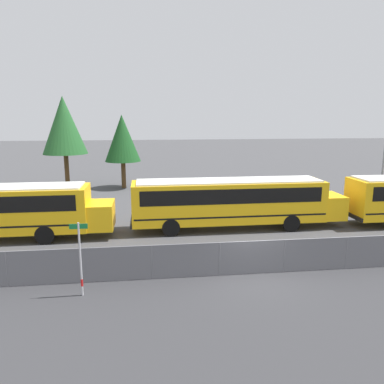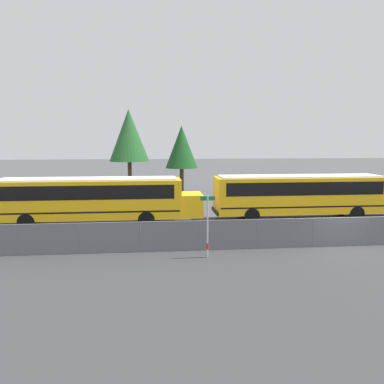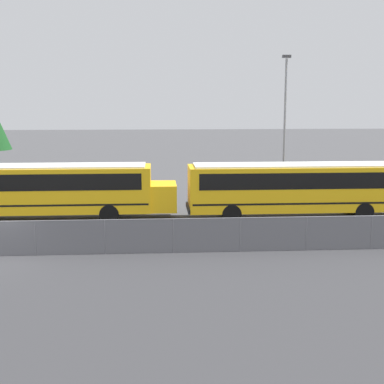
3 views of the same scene
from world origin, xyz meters
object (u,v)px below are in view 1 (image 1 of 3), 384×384
(school_bus_3, at_px, (233,199))
(street_sign, at_px, (80,258))
(tree_0, at_px, (64,125))
(tree_2, at_px, (122,138))

(school_bus_3, bearing_deg, street_sign, -134.46)
(street_sign, relative_size, tree_0, 0.34)
(tree_2, bearing_deg, school_bus_3, -62.97)
(tree_0, distance_m, tree_2, 5.83)
(school_bus_3, bearing_deg, tree_2, 117.03)
(street_sign, height_order, tree_0, tree_0)
(street_sign, bearing_deg, tree_0, 102.13)
(street_sign, bearing_deg, tree_2, 88.87)
(school_bus_3, height_order, tree_0, tree_0)
(school_bus_3, xyz_separation_m, tree_0, (-13.21, 15.82, 4.26))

